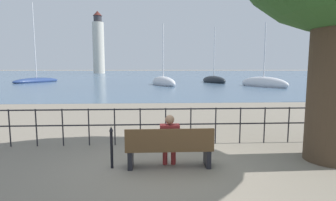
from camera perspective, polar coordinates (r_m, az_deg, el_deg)
name	(u,v)px	position (r m, az deg, el deg)	size (l,w,h in m)	color
ground_plane	(169,167)	(5.97, 0.26, -14.20)	(1000.00, 1000.00, 0.00)	gray
harbor_water	(154,72)	(166.32, -2.96, 6.18)	(600.00, 300.00, 0.01)	#47607A
park_bench	(169,148)	(5.77, 0.30, -10.39)	(1.89, 0.45, 0.90)	brown
seated_person_left	(170,138)	(5.79, 0.35, -8.19)	(0.42, 0.35, 1.16)	maroon
promenade_railing	(166,120)	(7.46, -0.51, -4.35)	(15.88, 0.04, 1.05)	black
closed_umbrella	(112,145)	(5.86, -12.19, -9.42)	(0.09, 0.09, 0.93)	black
sailboat_0	(214,80)	(41.49, 9.92, 4.32)	(3.56, 6.53, 8.98)	black
sailboat_1	(163,83)	(34.37, -1.04, 3.94)	(3.89, 7.21, 8.38)	silver
sailboat_3	(37,81)	(46.79, -26.66, 3.91)	(5.38, 8.79, 12.63)	navy
sailboat_4	(263,84)	(33.74, 20.04, 3.48)	(4.37, 7.26, 8.08)	silver
harbor_lighthouse	(98,45)	(129.31, -14.90, 11.67)	(5.27, 5.27, 28.71)	beige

